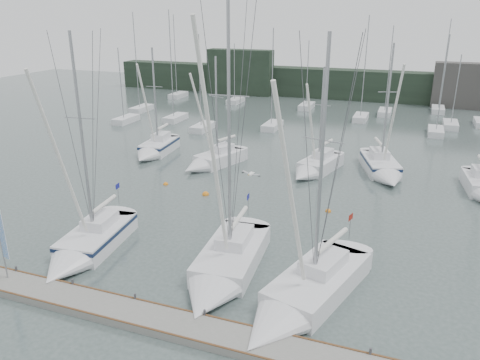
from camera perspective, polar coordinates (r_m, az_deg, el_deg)
name	(u,v)px	position (r m, az deg, el deg)	size (l,w,h in m)	color
ground	(203,274)	(28.20, -4.59, -11.35)	(160.00, 160.00, 0.00)	#414F4C
dock	(160,321)	(24.44, -9.74, -16.55)	(24.00, 2.00, 0.40)	slate
far_treeline	(352,85)	(85.24, 13.46, 11.26)	(90.00, 4.00, 5.00)	black
far_building_left	(240,72)	(87.86, 0.02, 13.02)	(12.00, 3.00, 8.00)	black
far_building_right	(467,86)	(82.82, 25.93, 10.29)	(10.00, 3.00, 7.00)	#3E3C39
mast_forest	(340,118)	(66.98, 12.11, 7.34)	(56.88, 27.45, 14.87)	silver
sailboat_near_left	(84,248)	(31.22, -18.48, -7.87)	(3.87, 9.17, 14.58)	silver
sailboat_near_center	(221,273)	(27.13, -2.28, -11.25)	(3.95, 10.39, 17.66)	silver
sailboat_near_right	(298,301)	(24.99, 7.11, -14.42)	(5.83, 10.80, 14.85)	silver
sailboat_mid_a	(154,150)	(50.88, -10.40, 3.67)	(3.32, 7.83, 11.96)	silver
sailboat_mid_b	(210,162)	(46.31, -3.66, 2.25)	(4.86, 7.82, 11.42)	silver
sailboat_mid_c	(314,168)	(44.80, 8.98, 1.44)	(4.26, 7.90, 10.66)	silver
sailboat_mid_d	(383,170)	(45.69, 17.09, 1.21)	(5.19, 8.92, 12.86)	silver
buoy_a	(206,195)	(39.54, -4.22, -1.80)	(0.58, 0.58, 0.58)	orange
buoy_b	(328,212)	(36.84, 10.70, -3.80)	(0.45, 0.45, 0.45)	orange
buoy_c	(166,185)	(42.25, -9.05, -0.55)	(0.45, 0.45, 0.45)	orange
dock_banner	(2,237)	(28.73, -27.05, -6.21)	(0.66, 0.24, 4.44)	gray
seagull	(251,174)	(22.02, 1.34, 0.75)	(0.94, 0.46, 0.19)	white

